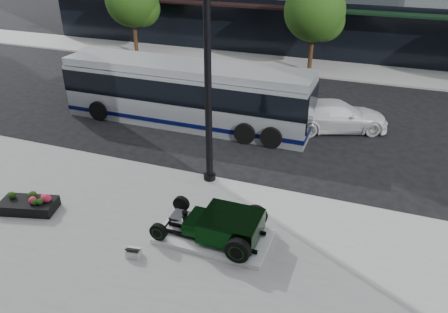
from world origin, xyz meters
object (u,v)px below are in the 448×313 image
at_px(hot_rod, 224,225).
at_px(white_sedan, 336,116).
at_px(lamppost, 208,81).
at_px(flower_planter, 28,205).
at_px(transit_bus, 187,93).

relative_size(hot_rod, white_sedan, 0.67).
xyz_separation_m(lamppost, white_sedan, (3.73, 6.53, -3.23)).
distance_m(flower_planter, white_sedan, 13.61).
height_order(hot_rod, transit_bus, transit_bus).
bearing_deg(white_sedan, hot_rod, 147.13).
bearing_deg(lamppost, white_sedan, 60.26).
height_order(lamppost, white_sedan, lamppost).
relative_size(flower_planter, white_sedan, 0.41).
relative_size(hot_rod, transit_bus, 0.27).
bearing_deg(transit_bus, flower_planter, -100.79).
height_order(lamppost, flower_planter, lamppost).
distance_m(lamppost, transit_bus, 6.35).
distance_m(lamppost, flower_planter, 7.26).
distance_m(hot_rod, lamppost, 4.91).
height_order(hot_rod, white_sedan, white_sedan).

